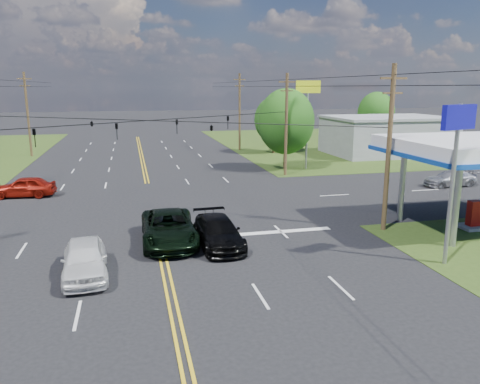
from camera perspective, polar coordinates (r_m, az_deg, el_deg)
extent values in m
plane|color=black|center=(33.80, -10.69, -1.64)|extent=(280.00, 280.00, 0.00)
cube|color=#2B4115|center=(74.69, 15.96, 5.85)|extent=(46.00, 48.00, 0.03)
cube|color=silver|center=(26.84, 0.94, -5.18)|extent=(10.00, 0.50, 0.02)
cube|color=gray|center=(61.64, 17.41, 6.47)|extent=(14.00, 10.00, 4.40)
cylinder|color=#A5A5AA|center=(26.66, 24.86, -1.31)|extent=(0.36, 0.36, 4.65)
cylinder|color=#A5A5AA|center=(30.63, 19.16, 0.85)|extent=(0.36, 0.36, 4.65)
cube|color=maroon|center=(30.90, 26.63, -2.32)|extent=(0.70, 0.50, 1.50)
cylinder|color=#48371E|center=(27.95, 17.67, 4.93)|extent=(0.28, 0.28, 9.50)
cube|color=#48371E|center=(27.73, 18.23, 13.04)|extent=(1.60, 0.12, 0.12)
cube|color=#48371E|center=(27.73, 18.11, 11.39)|extent=(1.20, 0.10, 0.10)
cylinder|color=#48371E|center=(44.27, 5.65, 8.10)|extent=(0.28, 0.28, 9.50)
cube|color=#48371E|center=(44.14, 5.76, 13.22)|extent=(1.60, 0.12, 0.12)
cube|color=#48371E|center=(44.14, 5.74, 12.18)|extent=(1.20, 0.10, 0.10)
cylinder|color=#48371E|center=(61.96, -24.45, 8.56)|extent=(0.28, 0.28, 10.00)
cube|color=#48371E|center=(61.88, -24.81, 12.43)|extent=(1.60, 0.12, 0.12)
cube|color=#48371E|center=(61.88, -24.74, 11.69)|extent=(1.20, 0.10, 0.10)
cylinder|color=#48371E|center=(62.50, -0.05, 9.70)|extent=(0.28, 0.28, 10.00)
cube|color=#48371E|center=(62.43, -0.05, 13.55)|extent=(1.60, 0.12, 0.12)
cube|color=#48371E|center=(62.42, -0.05, 12.82)|extent=(1.20, 0.10, 0.10)
imported|color=black|center=(28.87, -23.75, 6.04)|extent=(0.17, 0.21, 1.05)
imported|color=black|center=(31.45, -14.78, 7.15)|extent=(0.17, 0.21, 1.05)
imported|color=black|center=(34.48, -7.70, 7.90)|extent=(0.17, 0.21, 1.05)
imported|color=black|center=(38.17, -1.48, 8.45)|extent=(0.17, 0.21, 1.05)
imported|color=black|center=(35.64, -17.62, 8.02)|extent=(1.24, 0.26, 0.50)
imported|color=black|center=(30.61, -3.50, 7.91)|extent=(1.24, 0.26, 0.50)
cylinder|color=black|center=(33.93, 11.97, 13.54)|extent=(0.04, 100.00, 0.04)
cylinder|color=black|center=(33.92, 11.93, 12.53)|extent=(0.04, 100.00, 0.04)
cylinder|color=#48371E|center=(47.75, 5.54, 4.69)|extent=(0.36, 0.36, 3.30)
ellipsoid|color=#1D4D14|center=(47.42, 5.62, 8.55)|extent=(5.70, 5.70, 6.60)
cylinder|color=#48371E|center=(59.87, 4.11, 6.11)|extent=(0.36, 0.36, 2.86)
ellipsoid|color=#1D4D14|center=(59.62, 4.16, 8.78)|extent=(4.94, 4.94, 5.72)
cylinder|color=#48371E|center=(72.31, 16.11, 6.86)|extent=(0.36, 0.36, 3.08)
ellipsoid|color=#1D4D14|center=(72.10, 16.26, 9.24)|extent=(5.32, 5.32, 6.16)
imported|color=black|center=(25.42, -8.69, -4.36)|extent=(2.91, 6.13, 1.69)
imported|color=black|center=(24.76, -2.68, -4.89)|extent=(2.28, 5.28, 1.51)
imported|color=silver|center=(21.92, -18.41, -7.79)|extent=(2.23, 4.83, 1.60)
imported|color=maroon|center=(39.33, -24.86, 0.57)|extent=(4.73, 2.22, 1.56)
imported|color=#9F9FA3|center=(43.45, 24.23, 1.52)|extent=(4.61, 1.97, 1.33)
cylinder|color=#A5A5AA|center=(23.54, 24.43, 0.60)|extent=(0.20, 0.20, 7.52)
cube|color=#100D95|center=(23.16, 25.15, 8.26)|extent=(2.16, 0.96, 1.10)
cylinder|color=#A5A5AA|center=(48.12, 8.17, 8.01)|extent=(0.20, 0.20, 8.86)
cube|color=yellow|center=(47.97, 8.31, 12.57)|extent=(2.44, 0.74, 1.22)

